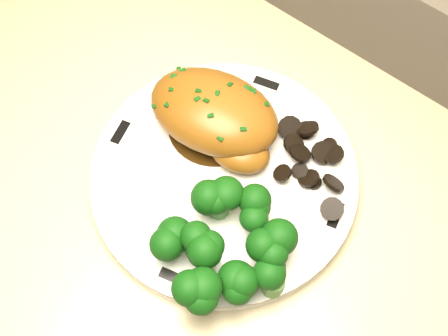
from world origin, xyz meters
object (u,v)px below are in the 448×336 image
Objects in this scene: chicken_breast at (217,116)px; broccoli_florets at (229,248)px; plate at (224,176)px; counter at (144,280)px.

chicken_breast is 1.23× the size of broccoli_florets.
plate is at bearing 131.70° from broccoli_florets.
broccoli_florets is (0.06, -0.07, 0.04)m from plate.
chicken_breast reaches higher than plate.
broccoli_florets reaches higher than plate.
counter is 0.51m from broccoli_florets.
plate is 0.06m from chicken_breast.
plate is (0.12, 0.08, 0.44)m from counter.
counter is 0.46m from plate.
chicken_breast reaches higher than broccoli_florets.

